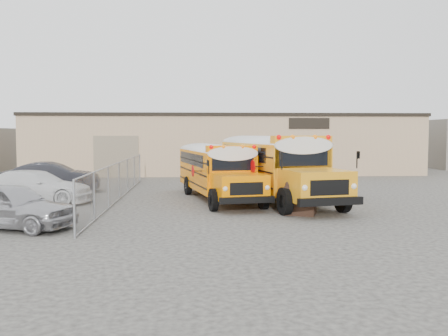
{
  "coord_description": "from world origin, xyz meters",
  "views": [
    {
      "loc": [
        -2.36,
        -21.14,
        3.19
      ],
      "look_at": [
        -1.03,
        1.48,
        1.6
      ],
      "focal_mm": 40.0,
      "sensor_mm": 36.0,
      "label": 1
    }
  ],
  "objects": [
    {
      "name": "car_dark",
      "position": [
        -10.02,
        6.0,
        0.82
      ],
      "size": [
        5.13,
        2.3,
        1.63
      ],
      "primitive_type": "imported",
      "rotation": [
        0.0,
        0.0,
        1.69
      ],
      "color": "black",
      "rests_on": "ground"
    },
    {
      "name": "chainlink_fence",
      "position": [
        -6.0,
        3.0,
        0.9
      ],
      "size": [
        0.07,
        18.07,
        1.81
      ],
      "color": "gray",
      "rests_on": "ground"
    },
    {
      "name": "ground",
      "position": [
        0.0,
        0.0,
        0.0
      ],
      "size": [
        120.0,
        120.0,
        0.0
      ],
      "primitive_type": "plane",
      "color": "#312F2D",
      "rests_on": "ground"
    },
    {
      "name": "tarp_bundle",
      "position": [
        1.78,
        -1.97,
        0.87
      ],
      "size": [
        1.42,
        1.35,
        1.7
      ],
      "color": "black",
      "rests_on": "ground"
    },
    {
      "name": "car_white",
      "position": [
        -9.58,
        1.91,
        0.75
      ],
      "size": [
        5.38,
        2.76,
        1.49
      ],
      "primitive_type": "imported",
      "rotation": [
        0.0,
        0.0,
        1.44
      ],
      "color": "silver",
      "rests_on": "ground"
    },
    {
      "name": "school_bus_right",
      "position": [
        0.08,
        8.79,
        1.81
      ],
      "size": [
        4.74,
        10.98,
        3.12
      ],
      "color": "orange",
      "rests_on": "ground"
    },
    {
      "name": "car_silver",
      "position": [
        -8.52,
        -4.3,
        0.77
      ],
      "size": [
        4.9,
        3.22,
        1.55
      ],
      "primitive_type": "imported",
      "rotation": [
        0.0,
        0.0,
        1.24
      ],
      "color": "#B0AFB4",
      "rests_on": "ground"
    },
    {
      "name": "warehouse",
      "position": [
        -0.0,
        19.99,
        2.37
      ],
      "size": [
        30.2,
        10.2,
        4.67
      ],
      "color": "tan",
      "rests_on": "ground"
    },
    {
      "name": "school_bus_left",
      "position": [
        -2.38,
        8.44,
        1.56
      ],
      "size": [
        3.97,
        9.46,
        2.69
      ],
      "color": "#FE8100",
      "rests_on": "ground"
    }
  ]
}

